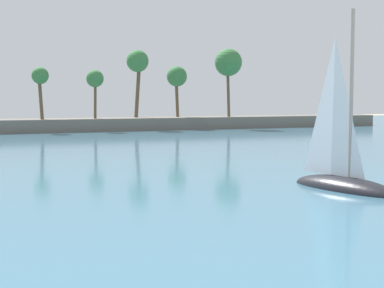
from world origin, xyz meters
The scene contains 2 objects.
sea centered at (0.00, 65.32, 0.03)m, with size 220.00×110.94×0.06m, color teal.
sailboat_near_shore centered at (12.11, 24.50, 0.94)m, with size 3.27×7.02×9.80m.
Camera 1 is at (-6.45, -0.57, 4.82)m, focal length 55.29 mm.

